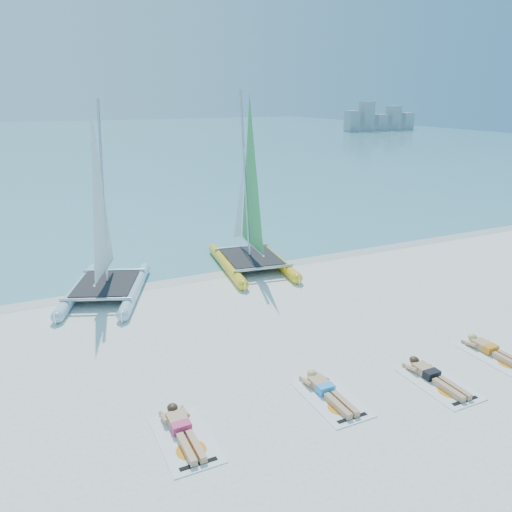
{
  "coord_description": "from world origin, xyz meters",
  "views": [
    {
      "loc": [
        -5.21,
        -10.72,
        6.25
      ],
      "look_at": [
        0.51,
        1.2,
        1.94
      ],
      "focal_mm": 35.0,
      "sensor_mm": 36.0,
      "label": 1
    }
  ],
  "objects_px": {
    "sunbather_a": "(182,429)",
    "sunbather_c": "(433,375)",
    "catamaran_blue": "(102,238)",
    "catamaran_yellow": "(247,210)",
    "towel_b": "(331,399)",
    "towel_c": "(439,384)",
    "sunbather_d": "(492,350)",
    "towel_a": "(185,439)",
    "towel_d": "(498,357)",
    "sunbather_b": "(327,390)"
  },
  "relations": [
    {
      "from": "towel_b",
      "to": "sunbather_c",
      "type": "height_order",
      "value": "sunbather_c"
    },
    {
      "from": "sunbather_c",
      "to": "towel_b",
      "type": "bearing_deg",
      "value": 171.81
    },
    {
      "from": "catamaran_blue",
      "to": "catamaran_yellow",
      "type": "bearing_deg",
      "value": 30.91
    },
    {
      "from": "towel_a",
      "to": "sunbather_a",
      "type": "distance_m",
      "value": 0.22
    },
    {
      "from": "towel_a",
      "to": "sunbather_c",
      "type": "xyz_separation_m",
      "value": [
        5.76,
        -0.46,
        0.11
      ]
    },
    {
      "from": "towel_a",
      "to": "towel_d",
      "type": "height_order",
      "value": "same"
    },
    {
      "from": "catamaran_blue",
      "to": "towel_c",
      "type": "distance_m",
      "value": 10.66
    },
    {
      "from": "sunbather_a",
      "to": "towel_d",
      "type": "distance_m",
      "value": 8.0
    },
    {
      "from": "towel_d",
      "to": "sunbather_b",
      "type": "bearing_deg",
      "value": 174.19
    },
    {
      "from": "sunbather_a",
      "to": "towel_d",
      "type": "xyz_separation_m",
      "value": [
        7.98,
        -0.58,
        -0.11
      ]
    },
    {
      "from": "catamaran_blue",
      "to": "towel_a",
      "type": "height_order",
      "value": "catamaran_blue"
    },
    {
      "from": "towel_d",
      "to": "sunbather_a",
      "type": "bearing_deg",
      "value": 175.87
    },
    {
      "from": "sunbather_d",
      "to": "towel_a",
      "type": "bearing_deg",
      "value": 178.62
    },
    {
      "from": "sunbather_a",
      "to": "towel_b",
      "type": "xyz_separation_m",
      "value": [
        3.24,
        -0.29,
        -0.11
      ]
    },
    {
      "from": "sunbather_a",
      "to": "sunbather_c",
      "type": "height_order",
      "value": "same"
    },
    {
      "from": "towel_c",
      "to": "sunbather_d",
      "type": "xyz_separation_m",
      "value": [
        2.22,
        0.46,
        0.11
      ]
    },
    {
      "from": "catamaran_blue",
      "to": "sunbather_b",
      "type": "height_order",
      "value": "catamaran_blue"
    },
    {
      "from": "sunbather_d",
      "to": "towel_d",
      "type": "bearing_deg",
      "value": -90.0
    },
    {
      "from": "towel_a",
      "to": "sunbather_b",
      "type": "height_order",
      "value": "sunbather_b"
    },
    {
      "from": "sunbather_a",
      "to": "towel_b",
      "type": "bearing_deg",
      "value": -5.04
    },
    {
      "from": "sunbather_d",
      "to": "catamaran_yellow",
      "type": "bearing_deg",
      "value": 105.74
    },
    {
      "from": "towel_b",
      "to": "sunbather_d",
      "type": "height_order",
      "value": "sunbather_d"
    },
    {
      "from": "catamaran_blue",
      "to": "sunbather_c",
      "type": "bearing_deg",
      "value": -33.51
    },
    {
      "from": "towel_a",
      "to": "sunbather_d",
      "type": "xyz_separation_m",
      "value": [
        7.98,
        -0.19,
        0.11
      ]
    },
    {
      "from": "sunbather_a",
      "to": "towel_a",
      "type": "bearing_deg",
      "value": -90.0
    },
    {
      "from": "towel_a",
      "to": "towel_b",
      "type": "distance_m",
      "value": 3.24
    },
    {
      "from": "sunbather_b",
      "to": "sunbather_d",
      "type": "relative_size",
      "value": 1.0
    },
    {
      "from": "sunbather_a",
      "to": "sunbather_d",
      "type": "relative_size",
      "value": 1.0
    },
    {
      "from": "catamaran_blue",
      "to": "sunbather_a",
      "type": "relative_size",
      "value": 3.66
    },
    {
      "from": "sunbather_b",
      "to": "towel_c",
      "type": "bearing_deg",
      "value": -16.49
    },
    {
      "from": "catamaran_yellow",
      "to": "sunbather_a",
      "type": "distance_m",
      "value": 10.45
    },
    {
      "from": "catamaran_blue",
      "to": "towel_b",
      "type": "height_order",
      "value": "catamaran_blue"
    },
    {
      "from": "towel_a",
      "to": "sunbather_c",
      "type": "height_order",
      "value": "sunbather_c"
    },
    {
      "from": "towel_b",
      "to": "towel_c",
      "type": "distance_m",
      "value": 2.58
    },
    {
      "from": "towel_a",
      "to": "sunbather_a",
      "type": "relative_size",
      "value": 1.07
    },
    {
      "from": "catamaran_blue",
      "to": "sunbather_c",
      "type": "height_order",
      "value": "catamaran_blue"
    },
    {
      "from": "sunbather_a",
      "to": "catamaran_yellow",
      "type": "bearing_deg",
      "value": 58.18
    },
    {
      "from": "towel_b",
      "to": "towel_a",
      "type": "bearing_deg",
      "value": 178.34
    },
    {
      "from": "towel_b",
      "to": "sunbather_b",
      "type": "relative_size",
      "value": 1.07
    },
    {
      "from": "towel_d",
      "to": "towel_c",
      "type": "bearing_deg",
      "value": -173.21
    },
    {
      "from": "sunbather_a",
      "to": "sunbather_c",
      "type": "bearing_deg",
      "value": -6.43
    },
    {
      "from": "catamaran_yellow",
      "to": "sunbather_a",
      "type": "bearing_deg",
      "value": -114.14
    },
    {
      "from": "catamaran_blue",
      "to": "towel_d",
      "type": "xyz_separation_m",
      "value": [
        8.02,
        -8.47,
        -1.88
      ]
    },
    {
      "from": "towel_c",
      "to": "sunbather_d",
      "type": "height_order",
      "value": "sunbather_d"
    },
    {
      "from": "towel_c",
      "to": "sunbather_c",
      "type": "xyz_separation_m",
      "value": [
        0.0,
        0.19,
        0.11
      ]
    },
    {
      "from": "towel_c",
      "to": "sunbather_c",
      "type": "height_order",
      "value": "sunbather_c"
    },
    {
      "from": "towel_d",
      "to": "catamaran_blue",
      "type": "bearing_deg",
      "value": 133.44
    },
    {
      "from": "sunbather_c",
      "to": "sunbather_d",
      "type": "bearing_deg",
      "value": 6.79
    },
    {
      "from": "towel_c",
      "to": "towel_d",
      "type": "distance_m",
      "value": 2.23
    },
    {
      "from": "sunbather_c",
      "to": "towel_d",
      "type": "bearing_deg",
      "value": 1.87
    }
  ]
}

